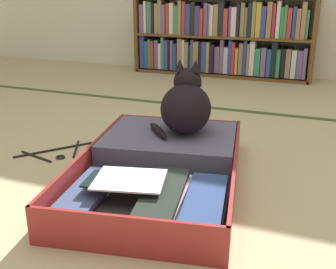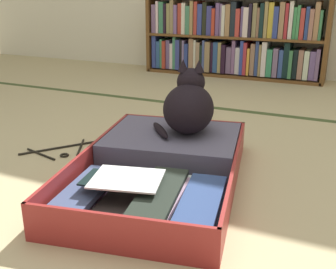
% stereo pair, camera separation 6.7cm
% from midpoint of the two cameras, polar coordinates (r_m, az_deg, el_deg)
% --- Properties ---
extents(ground_plane, '(10.00, 10.00, 0.00)m').
position_cam_midpoint_polar(ground_plane, '(1.44, 0.46, -9.97)').
color(ground_plane, tan).
extents(tatami_border, '(4.80, 0.05, 0.00)m').
position_cam_midpoint_polar(tatami_border, '(2.55, 10.39, 3.16)').
color(tatami_border, '#3D4E27').
rests_on(tatami_border, ground_plane).
extents(bookshelf, '(1.51, 0.25, 0.66)m').
position_cam_midpoint_polar(bookshelf, '(3.57, 6.70, 13.15)').
color(bookshelf, brown).
rests_on(bookshelf, ground_plane).
extents(open_suitcase, '(0.73, 1.01, 0.13)m').
position_cam_midpoint_polar(open_suitcase, '(1.63, -1.74, -4.14)').
color(open_suitcase, maroon).
rests_on(open_suitcase, ground_plane).
extents(black_cat, '(0.31, 0.31, 0.30)m').
position_cam_midpoint_polar(black_cat, '(1.75, 1.39, 3.99)').
color(black_cat, black).
rests_on(black_cat, open_suitcase).
extents(clothes_hanger, '(0.26, 0.29, 0.01)m').
position_cam_midpoint_polar(clothes_hanger, '(1.95, -16.20, -2.37)').
color(clothes_hanger, black).
rests_on(clothes_hanger, ground_plane).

